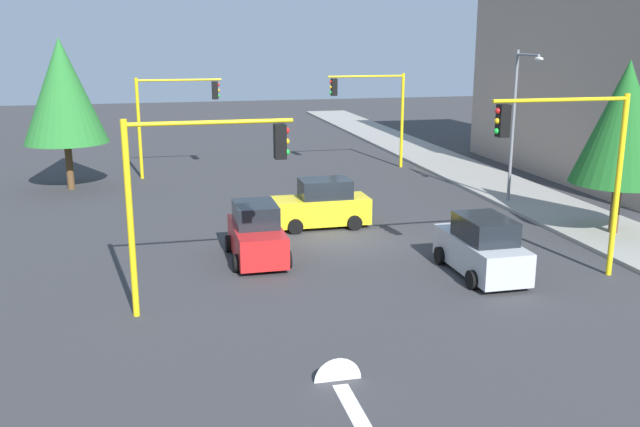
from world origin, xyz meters
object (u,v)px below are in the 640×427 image
street_lamp_curbside (518,111)px  car_red (257,234)px  traffic_signal_near_left (571,151)px  traffic_signal_near_right (197,176)px  traffic_signal_far_left (373,102)px  car_yellow (322,205)px  tree_opposite_side (63,91)px  car_silver (482,248)px  traffic_signal_far_right (173,107)px  tree_roadside_near (624,123)px

street_lamp_curbside → car_red: size_ratio=1.86×
traffic_signal_near_left → car_red: (-4.31, -9.20, -3.25)m
traffic_signal_near_right → car_red: 5.70m
street_lamp_curbside → car_red: 14.16m
traffic_signal_far_left → car_yellow: traffic_signal_far_left is taller
traffic_signal_near_right → tree_opposite_side: 18.80m
street_lamp_curbside → car_silver: street_lamp_curbside is taller
traffic_signal_near_right → car_silver: traffic_signal_near_right is taller
traffic_signal_far_right → tree_roadside_near: 22.75m
traffic_signal_far_left → street_lamp_curbside: size_ratio=0.79×
tree_roadside_near → traffic_signal_near_right: bearing=-76.1°
traffic_signal_near_right → car_silver: (-1.02, 9.09, -3.00)m
traffic_signal_far_right → street_lamp_curbside: size_ratio=0.78×
street_lamp_curbside → traffic_signal_far_left: bearing=-161.2°
tree_roadside_near → car_red: size_ratio=1.79×
traffic_signal_far_left → street_lamp_curbside: street_lamp_curbside is taller
car_silver → tree_opposite_side: bearing=-139.7°
car_yellow → car_silver: 7.89m
car_silver → car_red: same height
traffic_signal_far_left → tree_opposite_side: 16.82m
traffic_signal_far_right → street_lamp_curbside: (10.39, 14.86, 0.49)m
traffic_signal_far_left → traffic_signal_near_left: bearing=0.2°
traffic_signal_far_left → traffic_signal_near_left: size_ratio=0.94×
traffic_signal_near_left → car_red: 10.67m
traffic_signal_near_right → car_silver: bearing=96.4°
traffic_signal_near_right → tree_opposite_side: (-18.00, -5.33, 1.06)m
car_yellow → tree_opposite_side: bearing=-132.9°
traffic_signal_far_right → car_red: (15.69, 2.19, -2.97)m
car_silver → traffic_signal_near_right: bearing=-83.6°
traffic_signal_near_right → tree_roadside_near: (-4.00, 16.17, 0.53)m
tree_roadside_near → car_yellow: size_ratio=1.73×
street_lamp_curbside → car_silver: size_ratio=1.71×
traffic_signal_far_right → car_silver: 21.25m
street_lamp_curbside → car_silver: bearing=-33.9°
traffic_signal_far_right → car_silver: bearing=25.6°
traffic_signal_far_right → traffic_signal_near_left: size_ratio=0.93×
street_lamp_curbside → car_silver: 10.91m
traffic_signal_near_right → traffic_signal_near_left: 11.40m
street_lamp_curbside → traffic_signal_far_right: bearing=-125.0°
traffic_signal_far_right → tree_opposite_side: bearing=-69.5°
tree_opposite_side → car_yellow: bearing=47.1°
traffic_signal_near_left → car_silver: 4.11m
car_yellow → traffic_signal_far_left: bearing=153.7°
traffic_signal_far_right → tree_roadside_near: tree_roadside_near is taller
street_lamp_curbside → car_red: street_lamp_curbside is taller
traffic_signal_near_right → car_yellow: traffic_signal_near_right is taller
car_silver → traffic_signal_far_left: bearing=173.3°
traffic_signal_near_left → car_yellow: 10.51m
traffic_signal_far_right → car_silver: traffic_signal_far_right is taller
traffic_signal_far_right → traffic_signal_near_left: traffic_signal_near_left is taller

